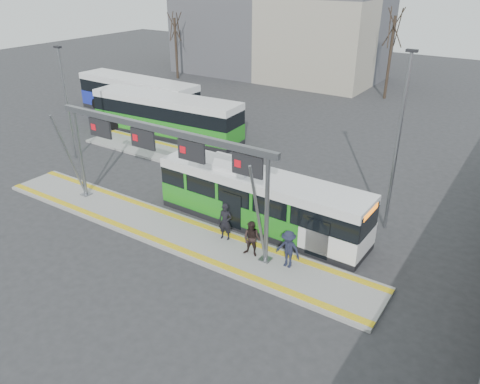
% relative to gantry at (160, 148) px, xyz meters
% --- Properties ---
extents(ground, '(120.00, 120.00, 0.00)m').
position_rel_gantry_xyz_m(ground, '(0.35, -0.25, -4.30)').
color(ground, '#2D2D30').
rests_on(ground, ground).
extents(platform_main, '(22.00, 3.00, 0.15)m').
position_rel_gantry_xyz_m(platform_main, '(0.35, -0.25, -4.22)').
color(platform_main, gray).
rests_on(platform_main, ground).
extents(platform_second, '(20.00, 3.00, 0.15)m').
position_rel_gantry_xyz_m(platform_second, '(-3.65, 7.75, -4.22)').
color(platform_second, gray).
rests_on(platform_second, ground).
extents(tactile_main, '(22.00, 2.65, 0.02)m').
position_rel_gantry_xyz_m(tactile_main, '(0.35, -0.25, -4.14)').
color(tactile_main, yellow).
rests_on(tactile_main, platform_main).
extents(tactile_second, '(20.00, 0.35, 0.02)m').
position_rel_gantry_xyz_m(tactile_second, '(-3.65, 8.90, -4.14)').
color(tactile_second, yellow).
rests_on(tactile_second, platform_second).
extents(gantry, '(13.00, 1.68, 5.20)m').
position_rel_gantry_xyz_m(gantry, '(0.00, 0.00, 0.00)').
color(gantry, slate).
rests_on(gantry, platform_main).
extents(hero_bus, '(11.27, 2.61, 3.09)m').
position_rel_gantry_xyz_m(hero_bus, '(3.85, 2.80, -2.89)').
color(hero_bus, black).
rests_on(hero_bus, ground).
extents(bg_bus_green, '(12.66, 3.45, 3.13)m').
position_rel_gantry_xyz_m(bg_bus_green, '(-9.57, 10.90, -2.75)').
color(bg_bus_green, black).
rests_on(bg_bus_green, ground).
extents(bg_bus_blue, '(12.32, 3.11, 3.19)m').
position_rel_gantry_xyz_m(bg_bus_blue, '(-15.51, 13.86, -2.72)').
color(bg_bus_blue, black).
rests_on(bg_bus_blue, ground).
extents(passenger_a, '(0.76, 0.59, 1.84)m').
position_rel_gantry_xyz_m(passenger_a, '(3.30, 0.55, -3.23)').
color(passenger_a, black).
rests_on(passenger_a, platform_main).
extents(passenger_b, '(0.91, 0.75, 1.71)m').
position_rel_gantry_xyz_m(passenger_b, '(5.13, 0.02, -3.30)').
color(passenger_b, black).
rests_on(passenger_b, platform_main).
extents(passenger_c, '(1.14, 0.67, 1.75)m').
position_rel_gantry_xyz_m(passenger_c, '(6.90, 0.16, -3.27)').
color(passenger_c, '#1B1F32').
rests_on(passenger_c, platform_main).
extents(tree_left, '(1.40, 1.40, 9.30)m').
position_rel_gantry_xyz_m(tree_left, '(-4.42, 30.75, 2.75)').
color(tree_left, '#382B21').
rests_on(tree_left, ground).
extents(tree_mid, '(1.40, 1.40, 8.87)m').
position_rel_gantry_xyz_m(tree_mid, '(1.07, 31.46, 2.42)').
color(tree_mid, '#382B21').
rests_on(tree_mid, ground).
extents(tree_far, '(1.40, 1.40, 7.63)m').
position_rel_gantry_xyz_m(tree_far, '(-22.31, 27.12, 1.48)').
color(tree_far, '#382B21').
rests_on(tree_far, ground).
extents(lamp_west, '(0.50, 0.25, 7.51)m').
position_rel_gantry_xyz_m(lamp_west, '(-11.62, 3.69, -0.30)').
color(lamp_west, slate).
rests_on(lamp_west, ground).
extents(lamp_east, '(0.50, 0.25, 8.81)m').
position_rel_gantry_xyz_m(lamp_east, '(9.31, 6.11, 0.35)').
color(lamp_east, slate).
rests_on(lamp_east, ground).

